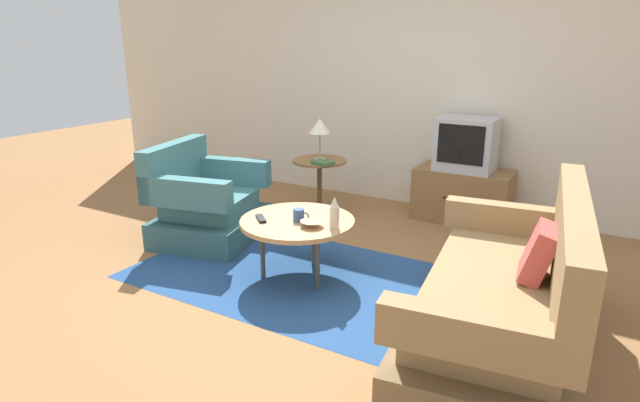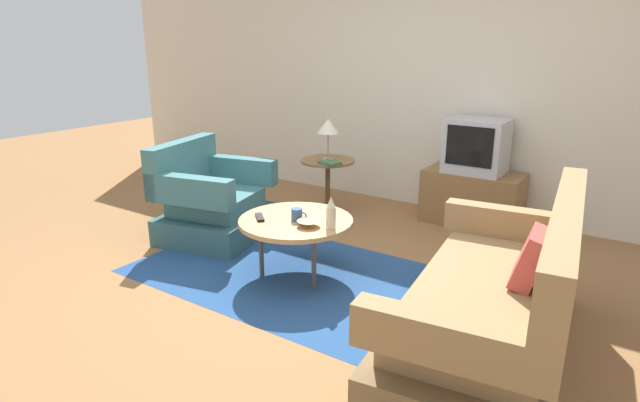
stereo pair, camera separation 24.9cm
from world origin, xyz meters
name	(u,v)px [view 1 (the left image)]	position (x,y,z in m)	size (l,w,h in m)	color
ground_plane	(302,288)	(0.00, 0.00, 0.00)	(16.00, 16.00, 0.00)	olive
back_wall	(424,79)	(0.00, 2.43, 1.35)	(9.00, 0.12, 2.70)	beige
area_rug	(298,276)	(-0.13, 0.15, 0.00)	(2.53, 1.52, 0.00)	navy
armchair	(205,206)	(-1.30, 0.42, 0.31)	(0.99, 1.08, 0.87)	#325C60
couch	(504,300)	(1.42, -0.04, 0.30)	(1.08, 1.92, 0.95)	brown
coffee_table	(297,223)	(-0.13, 0.15, 0.43)	(0.86, 0.86, 0.47)	tan
side_table	(319,175)	(-0.74, 1.53, 0.42)	(0.55, 0.55, 0.58)	olive
tv_stand	(462,195)	(0.58, 2.09, 0.26)	(0.92, 0.50, 0.52)	olive
television	(467,144)	(0.58, 2.09, 0.78)	(0.54, 0.44, 0.51)	#B7B7BC
table_lamp	(320,127)	(-0.73, 1.51, 0.92)	(0.22, 0.22, 0.42)	#9E937A
vase	(334,213)	(0.20, 0.13, 0.58)	(0.07, 0.07, 0.24)	beige
mug	(299,215)	(-0.10, 0.13, 0.51)	(0.13, 0.08, 0.09)	#335184
bowl	(312,224)	(0.04, 0.07, 0.49)	(0.17, 0.17, 0.04)	tan
tv_remote_dark	(261,219)	(-0.36, 0.01, 0.48)	(0.16, 0.15, 0.02)	black
book	(323,163)	(-0.61, 1.36, 0.60)	(0.23, 0.18, 0.03)	#3D663D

